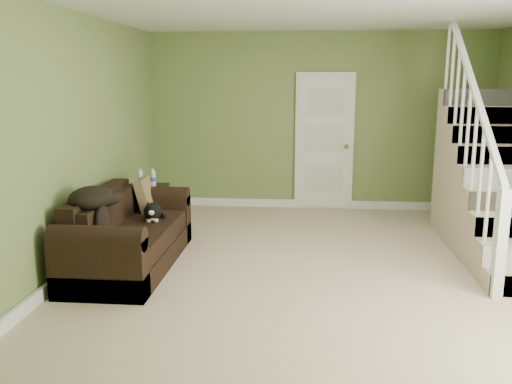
% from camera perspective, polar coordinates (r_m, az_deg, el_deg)
% --- Properties ---
extents(floor, '(5.00, 5.50, 0.01)m').
position_cam_1_polar(floor, '(5.69, 6.75, -8.02)').
color(floor, '#C6B08F').
rests_on(floor, ground).
extents(ceiling, '(5.00, 5.50, 0.01)m').
position_cam_1_polar(ceiling, '(5.40, 7.45, 18.94)').
color(ceiling, white).
rests_on(ceiling, wall_back).
extents(wall_back, '(5.00, 0.04, 2.60)m').
position_cam_1_polar(wall_back, '(8.13, 6.53, 7.35)').
color(wall_back, olive).
rests_on(wall_back, floor).
extents(wall_front, '(5.00, 0.04, 2.60)m').
position_cam_1_polar(wall_front, '(2.68, 8.73, -1.76)').
color(wall_front, olive).
rests_on(wall_front, floor).
extents(wall_left, '(0.04, 5.50, 2.60)m').
position_cam_1_polar(wall_left, '(5.87, -18.21, 5.14)').
color(wall_left, olive).
rests_on(wall_left, floor).
extents(baseboard_back, '(5.00, 0.04, 0.12)m').
position_cam_1_polar(baseboard_back, '(8.28, 6.34, -1.25)').
color(baseboard_back, white).
rests_on(baseboard_back, floor).
extents(baseboard_left, '(0.04, 5.50, 0.12)m').
position_cam_1_polar(baseboard_left, '(6.12, -17.21, -6.46)').
color(baseboard_left, white).
rests_on(baseboard_left, floor).
extents(door, '(0.86, 0.12, 2.02)m').
position_cam_1_polar(door, '(8.11, 7.20, 5.24)').
color(door, white).
rests_on(door, floor).
extents(staircase, '(1.00, 2.51, 2.82)m').
position_cam_1_polar(staircase, '(6.80, 23.75, -0.06)').
color(staircase, '#C6B08F').
rests_on(staircase, floor).
extents(sofa, '(0.86, 1.99, 0.79)m').
position_cam_1_polar(sofa, '(5.81, -13.48, -4.73)').
color(sofa, black).
rests_on(sofa, floor).
extents(side_table, '(0.59, 0.59, 0.83)m').
position_cam_1_polar(side_table, '(6.98, -11.16, -1.81)').
color(side_table, black).
rests_on(side_table, floor).
extents(cat, '(0.30, 0.52, 0.25)m').
position_cam_1_polar(cat, '(5.94, -10.89, -2.04)').
color(cat, black).
rests_on(cat, sofa).
extents(banana, '(0.14, 0.16, 0.05)m').
position_cam_1_polar(banana, '(5.49, -12.78, -4.05)').
color(banana, yellow).
rests_on(banana, sofa).
extents(throw_pillow, '(0.22, 0.42, 0.42)m').
position_cam_1_polar(throw_pillow, '(6.40, -11.52, -0.37)').
color(throw_pillow, '#442B1B').
rests_on(throw_pillow, sofa).
extents(throw_blanket, '(0.51, 0.60, 0.22)m').
position_cam_1_polar(throw_blanket, '(5.39, -17.00, -0.59)').
color(throw_blanket, black).
rests_on(throw_blanket, sofa).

